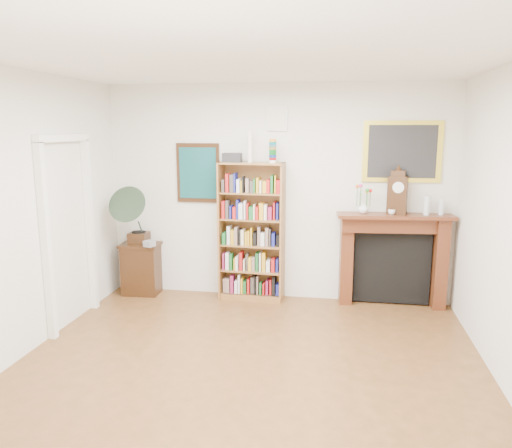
{
  "coord_description": "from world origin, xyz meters",
  "views": [
    {
      "loc": [
        0.8,
        -3.91,
        2.24
      ],
      "look_at": [
        -0.12,
        1.6,
        1.16
      ],
      "focal_mm": 35.0,
      "sensor_mm": 36.0,
      "label": 1
    }
  ],
  "objects_px": {
    "cd_stack": "(149,244)",
    "bottle_right": "(441,207)",
    "flower_vase": "(363,208)",
    "bookshelf": "(252,224)",
    "bottle_left": "(427,205)",
    "side_cabinet": "(141,269)",
    "mantel_clock": "(397,193)",
    "gramophone": "(134,212)",
    "teacup": "(392,212)",
    "fireplace": "(393,251)"
  },
  "relations": [
    {
      "from": "bookshelf",
      "to": "side_cabinet",
      "type": "xyz_separation_m",
      "value": [
        -1.52,
        -0.04,
        -0.66
      ]
    },
    {
      "from": "flower_vase",
      "to": "teacup",
      "type": "height_order",
      "value": "flower_vase"
    },
    {
      "from": "gramophone",
      "to": "bookshelf",
      "type": "bearing_deg",
      "value": 4.33
    },
    {
      "from": "flower_vase",
      "to": "bottle_left",
      "type": "bearing_deg",
      "value": -0.74
    },
    {
      "from": "cd_stack",
      "to": "teacup",
      "type": "bearing_deg",
      "value": 2.8
    },
    {
      "from": "side_cabinet",
      "to": "teacup",
      "type": "distance_m",
      "value": 3.39
    },
    {
      "from": "bottle_left",
      "to": "bottle_right",
      "type": "bearing_deg",
      "value": 14.12
    },
    {
      "from": "mantel_clock",
      "to": "bottle_left",
      "type": "distance_m",
      "value": 0.38
    },
    {
      "from": "cd_stack",
      "to": "bottle_right",
      "type": "distance_m",
      "value": 3.73
    },
    {
      "from": "fireplace",
      "to": "cd_stack",
      "type": "relative_size",
      "value": 11.96
    },
    {
      "from": "flower_vase",
      "to": "mantel_clock",
      "type": "bearing_deg",
      "value": 1.91
    },
    {
      "from": "bottle_right",
      "to": "bookshelf",
      "type": "bearing_deg",
      "value": -178.71
    },
    {
      "from": "fireplace",
      "to": "bottle_left",
      "type": "xyz_separation_m",
      "value": [
        0.36,
        -0.06,
        0.61
      ]
    },
    {
      "from": "fireplace",
      "to": "teacup",
      "type": "distance_m",
      "value": 0.53
    },
    {
      "from": "fireplace",
      "to": "bottle_right",
      "type": "xyz_separation_m",
      "value": [
        0.54,
        -0.01,
        0.59
      ]
    },
    {
      "from": "bookshelf",
      "to": "side_cabinet",
      "type": "relative_size",
      "value": 2.97
    },
    {
      "from": "gramophone",
      "to": "mantel_clock",
      "type": "distance_m",
      "value": 3.38
    },
    {
      "from": "mantel_clock",
      "to": "teacup",
      "type": "relative_size",
      "value": 6.22
    },
    {
      "from": "side_cabinet",
      "to": "bottle_left",
      "type": "relative_size",
      "value": 2.92
    },
    {
      "from": "side_cabinet",
      "to": "flower_vase",
      "type": "distance_m",
      "value": 3.07
    },
    {
      "from": "cd_stack",
      "to": "teacup",
      "type": "height_order",
      "value": "teacup"
    },
    {
      "from": "side_cabinet",
      "to": "mantel_clock",
      "type": "xyz_separation_m",
      "value": [
        3.34,
        0.07,
        1.1
      ]
    },
    {
      "from": "mantel_clock",
      "to": "teacup",
      "type": "bearing_deg",
      "value": -121.51
    },
    {
      "from": "bottle_left",
      "to": "fireplace",
      "type": "bearing_deg",
      "value": 170.95
    },
    {
      "from": "gramophone",
      "to": "bottle_left",
      "type": "xyz_separation_m",
      "value": [
        3.71,
        0.16,
        0.16
      ]
    },
    {
      "from": "flower_vase",
      "to": "bottle_right",
      "type": "bearing_deg",
      "value": 2.18
    },
    {
      "from": "side_cabinet",
      "to": "flower_vase",
      "type": "relative_size",
      "value": 5.23
    },
    {
      "from": "bookshelf",
      "to": "mantel_clock",
      "type": "bearing_deg",
      "value": 4.42
    },
    {
      "from": "bookshelf",
      "to": "gramophone",
      "type": "distance_m",
      "value": 1.56
    },
    {
      "from": "mantel_clock",
      "to": "bottle_right",
      "type": "bearing_deg",
      "value": 16.6
    },
    {
      "from": "side_cabinet",
      "to": "bottle_left",
      "type": "height_order",
      "value": "bottle_left"
    },
    {
      "from": "teacup",
      "to": "gramophone",
      "type": "bearing_deg",
      "value": -177.86
    },
    {
      "from": "fireplace",
      "to": "bottle_left",
      "type": "relative_size",
      "value": 5.98
    },
    {
      "from": "side_cabinet",
      "to": "gramophone",
      "type": "distance_m",
      "value": 0.81
    },
    {
      "from": "side_cabinet",
      "to": "flower_vase",
      "type": "xyz_separation_m",
      "value": [
        2.93,
        0.05,
        0.91
      ]
    },
    {
      "from": "bookshelf",
      "to": "side_cabinet",
      "type": "distance_m",
      "value": 1.66
    },
    {
      "from": "fireplace",
      "to": "cd_stack",
      "type": "distance_m",
      "value": 3.14
    },
    {
      "from": "cd_stack",
      "to": "flower_vase",
      "type": "xyz_separation_m",
      "value": [
        2.74,
        0.2,
        0.52
      ]
    },
    {
      "from": "bottle_right",
      "to": "bottle_left",
      "type": "bearing_deg",
      "value": -165.88
    },
    {
      "from": "cd_stack",
      "to": "flower_vase",
      "type": "distance_m",
      "value": 2.8
    },
    {
      "from": "teacup",
      "to": "cd_stack",
      "type": "bearing_deg",
      "value": -177.2
    },
    {
      "from": "bottle_right",
      "to": "fireplace",
      "type": "bearing_deg",
      "value": 178.67
    },
    {
      "from": "side_cabinet",
      "to": "cd_stack",
      "type": "xyz_separation_m",
      "value": [
        0.19,
        -0.14,
        0.39
      ]
    },
    {
      "from": "bookshelf",
      "to": "fireplace",
      "type": "distance_m",
      "value": 1.83
    },
    {
      "from": "mantel_clock",
      "to": "bottle_left",
      "type": "xyz_separation_m",
      "value": [
        0.35,
        -0.02,
        -0.14
      ]
    },
    {
      "from": "gramophone",
      "to": "bottle_left",
      "type": "height_order",
      "value": "gramophone"
    },
    {
      "from": "mantel_clock",
      "to": "flower_vase",
      "type": "height_order",
      "value": "mantel_clock"
    },
    {
      "from": "side_cabinet",
      "to": "teacup",
      "type": "xyz_separation_m",
      "value": [
        3.27,
        0.01,
        0.88
      ]
    },
    {
      "from": "bookshelf",
      "to": "bottle_left",
      "type": "distance_m",
      "value": 2.18
    },
    {
      "from": "teacup",
      "to": "bottle_right",
      "type": "distance_m",
      "value": 0.6
    }
  ]
}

